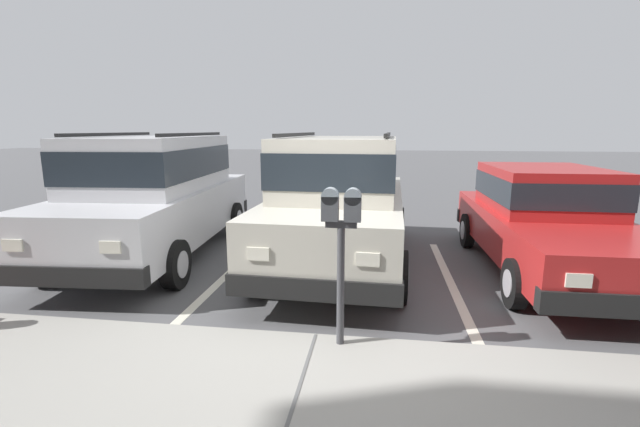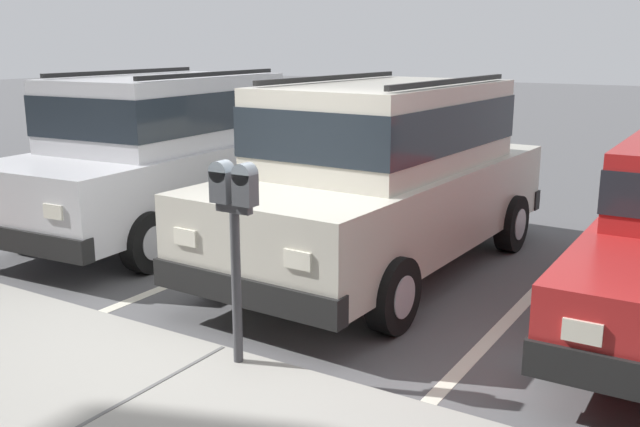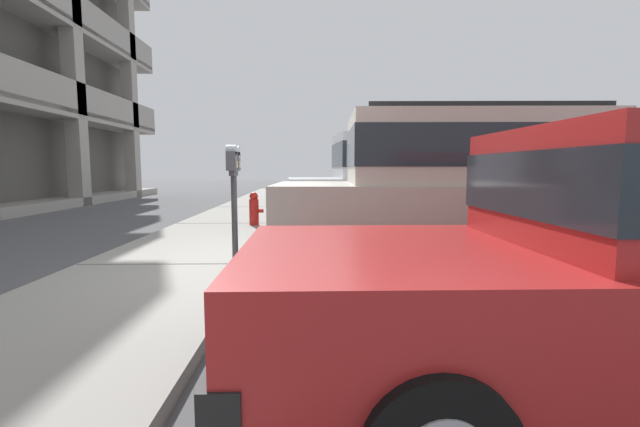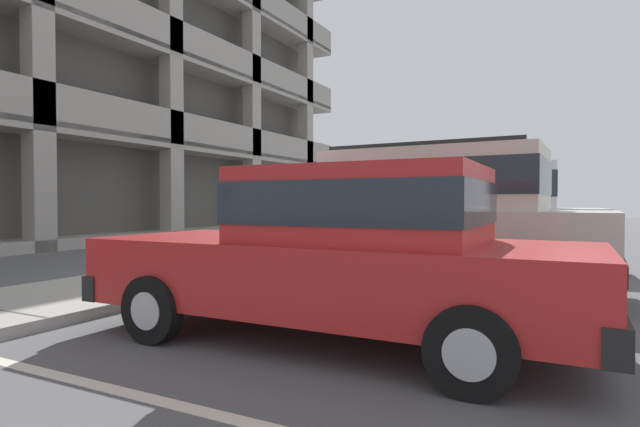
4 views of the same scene
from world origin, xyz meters
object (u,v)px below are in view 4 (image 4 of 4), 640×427
dark_hatchback (472,210)px  red_sedan (344,250)px  fire_hydrant (342,235)px  silver_suv (432,213)px  parking_meter_near (257,204)px

dark_hatchback → red_sedan: bearing=176.3°
dark_hatchback → fire_hydrant: 3.26m
red_sedan → dark_hatchback: (6.09, 0.01, 0.27)m
silver_suv → red_sedan: (-3.02, -0.01, -0.27)m
silver_suv → dark_hatchback: same height
dark_hatchback → fire_hydrant: bearing=74.8°
red_sedan → fire_hydrant: size_ratio=6.42×
red_sedan → dark_hatchback: size_ratio=0.92×
parking_meter_near → fire_hydrant: (3.96, 0.30, -0.75)m
dark_hatchback → silver_suv: bearing=176.2°
silver_suv → dark_hatchback: 3.07m
red_sedan → fire_hydrant: bearing=24.7°
dark_hatchback → fire_hydrant: (0.63, 3.14, -0.62)m
silver_suv → dark_hatchback: bearing=1.9°
red_sedan → parking_meter_near: (2.76, 2.85, 0.39)m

